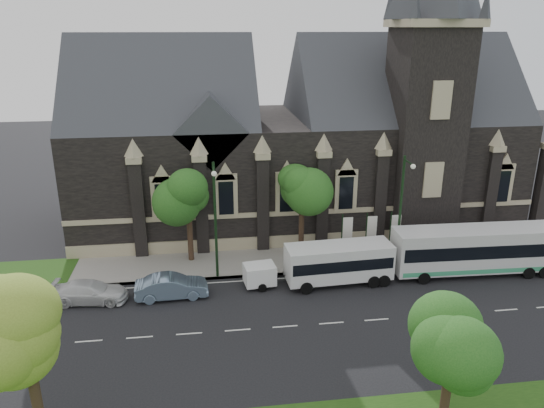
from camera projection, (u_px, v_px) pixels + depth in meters
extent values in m
plane|color=black|center=(285.00, 327.00, 32.46)|extent=(160.00, 160.00, 0.00)
cube|color=gray|center=(267.00, 261.00, 41.33)|extent=(80.00, 5.00, 0.15)
cube|color=black|center=(295.00, 168.00, 49.59)|extent=(40.00, 15.00, 10.00)
cube|color=#303138|center=(165.00, 119.00, 46.44)|extent=(16.00, 15.00, 15.00)
cube|color=#303138|center=(398.00, 114.00, 49.21)|extent=(20.00, 15.00, 15.00)
cube|color=#303138|center=(210.00, 127.00, 42.73)|extent=(6.00, 6.00, 6.00)
cube|color=black|center=(423.00, 137.00, 43.92)|extent=(5.50, 5.50, 18.00)
cube|color=tan|center=(434.00, 23.00, 40.90)|extent=(6.20, 6.20, 0.60)
cube|color=tan|center=(310.00, 212.00, 43.12)|extent=(40.00, 0.22, 0.40)
cube|color=tan|center=(309.00, 241.00, 43.97)|extent=(40.00, 0.25, 1.20)
cube|color=black|center=(287.00, 196.00, 42.21)|extent=(1.20, 0.12, 2.80)
sphere|color=olive|center=(25.00, 337.00, 20.49)|extent=(4.16, 4.16, 4.16)
sphere|color=olive|center=(48.00, 309.00, 21.06)|extent=(3.12, 3.12, 3.12)
cylinder|color=black|center=(445.00, 400.00, 23.82)|extent=(0.44, 0.44, 3.08)
sphere|color=#1C541A|center=(452.00, 346.00, 22.86)|extent=(3.20, 3.20, 3.20)
sphere|color=#1C541A|center=(460.00, 326.00, 23.30)|extent=(2.40, 2.40, 2.40)
cylinder|color=black|center=(301.00, 233.00, 42.02)|extent=(0.44, 0.44, 3.96)
sphere|color=#1C541A|center=(302.00, 190.00, 40.83)|extent=(3.84, 3.84, 3.84)
sphere|color=#1C541A|center=(309.00, 179.00, 41.35)|extent=(2.88, 2.88, 2.88)
cylinder|color=black|center=(190.00, 238.00, 40.89)|extent=(0.44, 0.44, 3.96)
sphere|color=#1C541A|center=(188.00, 196.00, 39.71)|extent=(3.68, 3.68, 3.68)
sphere|color=#1C541A|center=(196.00, 184.00, 40.22)|extent=(2.76, 2.76, 2.76)
cylinder|color=black|center=(400.00, 213.00, 39.08)|extent=(0.20, 0.20, 9.00)
cylinder|color=black|center=(409.00, 162.00, 36.96)|extent=(0.10, 1.60, 0.10)
sphere|color=silver|center=(413.00, 166.00, 36.24)|extent=(0.36, 0.36, 0.36)
cylinder|color=black|center=(216.00, 222.00, 37.32)|extent=(0.20, 0.20, 9.00)
cylinder|color=black|center=(214.00, 169.00, 35.20)|extent=(0.10, 1.60, 0.10)
sphere|color=silver|center=(214.00, 174.00, 34.48)|extent=(0.36, 0.36, 0.36)
cylinder|color=black|center=(342.00, 238.00, 40.99)|extent=(0.10, 0.10, 4.00)
cube|color=white|center=(348.00, 230.00, 40.85)|extent=(0.80, 0.04, 2.20)
cylinder|color=black|center=(366.00, 236.00, 41.24)|extent=(0.10, 0.10, 4.00)
cube|color=white|center=(372.00, 229.00, 41.10)|extent=(0.80, 0.04, 2.20)
cylinder|color=black|center=(390.00, 235.00, 41.50)|extent=(0.10, 0.10, 4.00)
cube|color=white|center=(396.00, 228.00, 41.36)|extent=(0.80, 0.04, 2.20)
cube|color=silver|center=(475.00, 249.00, 38.85)|extent=(12.60, 2.96, 3.21)
cube|color=black|center=(476.00, 246.00, 38.78)|extent=(12.10, 2.99, 1.02)
cube|color=#379768|center=(473.00, 264.00, 39.27)|extent=(12.10, 2.98, 0.35)
cylinder|color=black|center=(424.00, 278.00, 37.71)|extent=(0.91, 0.31, 0.90)
cylinder|color=black|center=(411.00, 263.00, 40.16)|extent=(0.91, 0.31, 0.90)
cylinder|color=black|center=(529.00, 273.00, 38.52)|extent=(0.91, 0.31, 0.90)
cylinder|color=black|center=(510.00, 258.00, 40.97)|extent=(0.91, 0.31, 0.90)
cylinder|color=black|center=(544.00, 272.00, 38.64)|extent=(0.91, 0.31, 0.90)
cylinder|color=black|center=(525.00, 258.00, 41.10)|extent=(0.91, 0.31, 0.90)
cube|color=silver|center=(339.00, 261.00, 37.49)|extent=(7.88, 2.86, 2.54)
cube|color=black|center=(339.00, 260.00, 37.45)|extent=(7.57, 2.88, 0.84)
cylinder|color=black|center=(306.00, 288.00, 36.30)|extent=(0.91, 0.33, 0.90)
cylinder|color=black|center=(298.00, 273.00, 38.56)|extent=(0.91, 0.33, 0.90)
cylinder|color=black|center=(374.00, 282.00, 37.19)|extent=(0.91, 0.33, 0.90)
cylinder|color=black|center=(362.00, 267.00, 39.45)|extent=(0.91, 0.33, 0.90)
cylinder|color=black|center=(384.00, 281.00, 37.33)|extent=(0.91, 0.33, 0.90)
cylinder|color=black|center=(372.00, 266.00, 39.59)|extent=(0.91, 0.33, 0.90)
cube|color=white|center=(260.00, 274.00, 37.17)|extent=(2.38, 1.90, 1.43)
cylinder|color=black|center=(262.00, 288.00, 36.64)|extent=(0.64, 0.29, 0.62)
cylinder|color=black|center=(257.00, 277.00, 38.15)|extent=(0.64, 0.29, 0.62)
cylinder|color=black|center=(279.00, 277.00, 37.63)|extent=(1.32, 0.23, 0.08)
imported|color=slate|center=(172.00, 287.00, 35.73)|extent=(5.08, 1.99, 1.65)
imported|color=maroon|center=(12.00, 291.00, 35.24)|extent=(4.69, 2.15, 1.56)
imported|color=silver|center=(90.00, 292.00, 35.20)|extent=(5.26, 2.56, 1.47)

